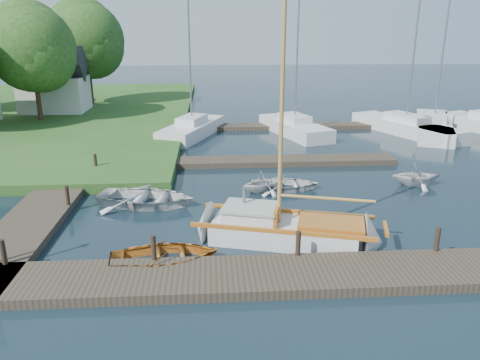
{
  "coord_description": "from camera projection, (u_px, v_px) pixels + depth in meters",
  "views": [
    {
      "loc": [
        -1.21,
        -18.19,
        7.12
      ],
      "look_at": [
        0.0,
        0.0,
        1.2
      ],
      "focal_mm": 35.0,
      "sensor_mm": 36.0,
      "label": 1
    }
  ],
  "objects": [
    {
      "name": "left_dock",
      "position": [
        59.0,
        192.0,
        20.88
      ],
      "size": [
        2.2,
        18.0,
        0.3
      ],
      "primitive_type": "cube",
      "color": "#332A1E",
      "rests_on": "ground"
    },
    {
      "name": "mooring_post_5",
      "position": [
        95.0,
        162.0,
        23.62
      ],
      "size": [
        0.16,
        0.16,
        0.8
      ],
      "primitive_type": "cylinder",
      "color": "black",
      "rests_on": "left_dock"
    },
    {
      "name": "mooring_post_4",
      "position": [
        67.0,
        195.0,
        18.88
      ],
      "size": [
        0.16,
        0.16,
        0.8
      ],
      "primitive_type": "cylinder",
      "color": "black",
      "rests_on": "left_dock"
    },
    {
      "name": "far_dock",
      "position": [
        268.0,
        161.0,
        25.78
      ],
      "size": [
        14.0,
        1.6,
        0.3
      ],
      "primitive_type": "cube",
      "color": "#332A1E",
      "rests_on": "ground"
    },
    {
      "name": "mooring_post_3",
      "position": [
        437.0,
        239.0,
        14.95
      ],
      "size": [
        0.16,
        0.16,
        0.8
      ],
      "primitive_type": "cylinder",
      "color": "black",
      "rests_on": "near_dock"
    },
    {
      "name": "marina_boat_2",
      "position": [
        294.0,
        126.0,
        32.84
      ],
      "size": [
        4.35,
        7.53,
        10.53
      ],
      "rotation": [
        0.0,
        0.0,
        1.89
      ],
      "color": "silver",
      "rests_on": "ground"
    },
    {
      "name": "ground",
      "position": [
        240.0,
        207.0,
        19.53
      ],
      "size": [
        160.0,
        160.0,
        0.0
      ],
      "primitive_type": "plane",
      "color": "black",
      "rests_on": "ground"
    },
    {
      "name": "sailboat",
      "position": [
        289.0,
        232.0,
        16.36
      ],
      "size": [
        7.41,
        3.8,
        9.83
      ],
      "rotation": [
        0.0,
        0.0,
        -0.27
      ],
      "color": "silver",
      "rests_on": "ground"
    },
    {
      "name": "marina_boat_0",
      "position": [
        192.0,
        128.0,
        32.26
      ],
      "size": [
        4.67,
        7.52,
        11.1
      ],
      "rotation": [
        0.0,
        0.0,
        1.2
      ],
      "color": "silver",
      "rests_on": "ground"
    },
    {
      "name": "dinghy",
      "position": [
        165.0,
        253.0,
        14.79
      ],
      "size": [
        3.7,
        2.85,
        0.71
      ],
      "primitive_type": "imported",
      "rotation": [
        0.0,
        0.0,
        1.7
      ],
      "color": "#974A15",
      "rests_on": "ground"
    },
    {
      "name": "mooring_post_0",
      "position": [
        3.0,
        252.0,
        14.1
      ],
      "size": [
        0.16,
        0.16,
        0.8
      ],
      "primitive_type": "cylinder",
      "color": "black",
      "rests_on": "near_dock"
    },
    {
      "name": "mooring_post_2",
      "position": [
        298.0,
        243.0,
        14.67
      ],
      "size": [
        0.16,
        0.16,
        0.8
      ],
      "primitive_type": "cylinder",
      "color": "black",
      "rests_on": "near_dock"
    },
    {
      "name": "mooring_post_1",
      "position": [
        154.0,
        247.0,
        14.38
      ],
      "size": [
        0.16,
        0.16,
        0.8
      ],
      "primitive_type": "cylinder",
      "color": "black",
      "rests_on": "near_dock"
    },
    {
      "name": "marina_boat_4",
      "position": [
        406.0,
        126.0,
        33.0
      ],
      "size": [
        5.5,
        9.21,
        10.94
      ],
      "rotation": [
        0.0,
        0.0,
        1.96
      ],
      "color": "silver",
      "rests_on": "ground"
    },
    {
      "name": "tender_b",
      "position": [
        264.0,
        180.0,
        21.23
      ],
      "size": [
        2.63,
        2.49,
        1.1
      ],
      "primitive_type": "imported",
      "rotation": [
        0.0,
        0.0,
        1.99
      ],
      "color": "silver",
      "rests_on": "ground"
    },
    {
      "name": "house_c",
      "position": [
        54.0,
        86.0,
        38.73
      ],
      "size": [
        5.25,
        4.0,
        5.28
      ],
      "color": "beige",
      "rests_on": "shore"
    },
    {
      "name": "tree_7",
      "position": [
        86.0,
        39.0,
        41.58
      ],
      "size": [
        6.83,
        6.83,
        9.38
      ],
      "color": "#332114",
      "rests_on": "shore"
    },
    {
      "name": "tender_a",
      "position": [
        146.0,
        195.0,
        19.67
      ],
      "size": [
        4.71,
        3.84,
        0.86
      ],
      "primitive_type": "imported",
      "rotation": [
        0.0,
        0.0,
        1.33
      ],
      "color": "silver",
      "rests_on": "ground"
    },
    {
      "name": "near_dock",
      "position": [
        253.0,
        276.0,
        13.79
      ],
      "size": [
        18.0,
        2.2,
        0.3
      ],
      "primitive_type": "cube",
      "color": "#332A1E",
      "rests_on": "ground"
    },
    {
      "name": "pontoon",
      "position": [
        358.0,
        125.0,
        35.3
      ],
      "size": [
        30.0,
        1.6,
        0.3
      ],
      "primitive_type": "cube",
      "color": "#332A1E",
      "rests_on": "ground"
    },
    {
      "name": "tender_d",
      "position": [
        417.0,
        173.0,
        22.11
      ],
      "size": [
        2.33,
        2.03,
        1.19
      ],
      "primitive_type": "imported",
      "rotation": [
        0.0,
        0.0,
        1.53
      ],
      "color": "silver",
      "rests_on": "ground"
    },
    {
      "name": "tree_3",
      "position": [
        32.0,
        47.0,
        33.98
      ],
      "size": [
        6.41,
        6.38,
        8.74
      ],
      "color": "#332114",
      "rests_on": "shore"
    },
    {
      "name": "marina_boat_5",
      "position": [
        434.0,
        125.0,
        33.42
      ],
      "size": [
        5.85,
        9.86,
        10.46
      ],
      "rotation": [
        0.0,
        0.0,
        1.17
      ],
      "color": "silver",
      "rests_on": "ground"
    },
    {
      "name": "tender_c",
      "position": [
        284.0,
        182.0,
        21.63
      ],
      "size": [
        3.3,
        2.43,
        0.66
      ],
      "primitive_type": "imported",
      "rotation": [
        0.0,
        0.0,
        1.52
      ],
      "color": "silver",
      "rests_on": "ground"
    }
  ]
}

